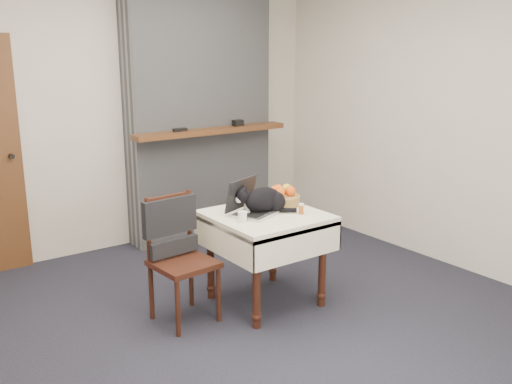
% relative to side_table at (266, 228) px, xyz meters
% --- Properties ---
extents(ground, '(4.50, 4.50, 0.00)m').
position_rel_side_table_xyz_m(ground, '(-0.44, -0.13, -0.59)').
color(ground, black).
rests_on(ground, ground).
extents(room_shell, '(4.52, 4.01, 2.61)m').
position_rel_side_table_xyz_m(room_shell, '(-0.44, 0.34, 1.18)').
color(room_shell, beige).
rests_on(room_shell, ground).
extents(chimney, '(1.62, 0.48, 2.60)m').
position_rel_side_table_xyz_m(chimney, '(0.46, 1.72, 0.71)').
color(chimney, gray).
rests_on(chimney, ground).
extents(side_table, '(0.78, 0.78, 0.70)m').
position_rel_side_table_xyz_m(side_table, '(0.00, 0.00, 0.00)').
color(side_table, '#36160E').
rests_on(side_table, ground).
extents(laptop, '(0.43, 0.40, 0.26)m').
position_rel_side_table_xyz_m(laptop, '(-0.09, 0.07, 0.18)').
color(laptop, '#B7B7BC').
rests_on(laptop, side_table).
extents(cat, '(0.41, 0.30, 0.22)m').
position_rel_side_table_xyz_m(cat, '(0.01, 0.03, 0.21)').
color(cat, black).
rests_on(cat, side_table).
extents(cream_jar, '(0.07, 0.07, 0.08)m').
position_rel_side_table_xyz_m(cream_jar, '(-0.26, -0.07, 0.15)').
color(cream_jar, white).
rests_on(cream_jar, side_table).
extents(pill_bottle, '(0.04, 0.04, 0.08)m').
position_rel_side_table_xyz_m(pill_bottle, '(0.21, -0.16, 0.15)').
color(pill_bottle, '#A14A13').
rests_on(pill_bottle, side_table).
extents(fruit_basket, '(0.27, 0.27, 0.15)m').
position_rel_side_table_xyz_m(fruit_basket, '(0.25, 0.12, 0.17)').
color(fruit_basket, '#AA8544').
rests_on(fruit_basket, side_table).
extents(desk_clutter, '(0.10, 0.10, 0.01)m').
position_rel_side_table_xyz_m(desk_clutter, '(0.20, 0.06, 0.12)').
color(desk_clutter, black).
rests_on(desk_clutter, side_table).
extents(chair, '(0.44, 0.43, 0.90)m').
position_rel_side_table_xyz_m(chair, '(-0.65, 0.18, -0.02)').
color(chair, '#36160E').
rests_on(chair, ground).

